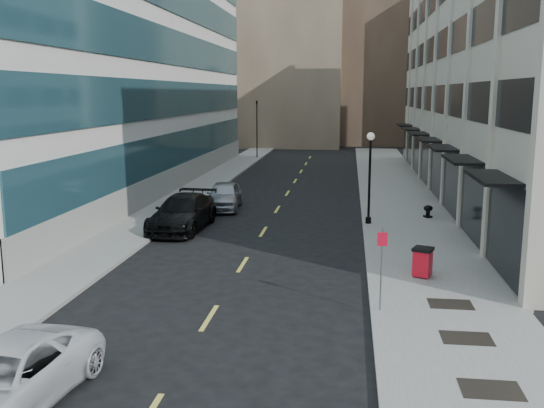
% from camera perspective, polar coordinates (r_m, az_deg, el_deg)
% --- Properties ---
extents(ground, '(160.00, 160.00, 0.00)m').
position_cam_1_polar(ground, '(17.52, -7.45, -12.91)').
color(ground, black).
rests_on(ground, ground).
extents(sidewalk_right, '(5.00, 80.00, 0.15)m').
position_cam_1_polar(sidewalk_right, '(36.33, 12.33, -0.66)').
color(sidewalk_right, gray).
rests_on(sidewalk_right, ground).
extents(sidewalk_left, '(3.00, 80.00, 0.15)m').
position_cam_1_polar(sidewalk_left, '(37.74, -9.35, -0.15)').
color(sidewalk_left, gray).
rests_on(sidewalk_left, ground).
extents(building_left, '(16.14, 46.00, 20.00)m').
position_cam_1_polar(building_left, '(47.17, -18.60, 13.64)').
color(building_left, silver).
rests_on(building_left, ground).
extents(skyline_tan_near, '(14.00, 18.00, 28.00)m').
position_cam_1_polar(skyline_tan_near, '(84.23, 1.71, 15.25)').
color(skyline_tan_near, '#907B5E').
rests_on(skyline_tan_near, ground).
extents(skyline_brown, '(12.00, 16.00, 34.00)m').
position_cam_1_polar(skyline_brown, '(88.19, 10.12, 16.84)').
color(skyline_brown, brown).
rests_on(skyline_brown, ground).
extents(skyline_tan_far, '(12.00, 14.00, 22.00)m').
position_cam_1_polar(skyline_tan_far, '(95.38, -3.84, 12.87)').
color(skyline_tan_far, '#907B5E').
rests_on(skyline_tan_far, ground).
extents(skyline_stone, '(10.00, 14.00, 20.00)m').
position_cam_1_polar(skyline_stone, '(82.75, 17.25, 12.11)').
color(skyline_stone, '#BFB6A2').
rests_on(skyline_stone, ground).
extents(grate_near, '(1.40, 1.00, 0.01)m').
position_cam_1_polar(grate_near, '(15.50, 19.91, -16.09)').
color(grate_near, black).
rests_on(grate_near, sidewalk_right).
extents(grate_mid, '(1.40, 1.00, 0.01)m').
position_cam_1_polar(grate_mid, '(18.18, 17.85, -11.93)').
color(grate_mid, black).
rests_on(grate_mid, sidewalk_right).
extents(grate_far, '(1.40, 1.00, 0.01)m').
position_cam_1_polar(grate_far, '(20.76, 16.45, -9.02)').
color(grate_far, black).
rests_on(grate_far, sidewalk_right).
extents(road_centerline, '(0.15, 68.20, 0.01)m').
position_cam_1_polar(road_centerline, '(33.52, -0.10, -1.46)').
color(road_centerline, '#D8CC4C').
rests_on(road_centerline, ground).
extents(traffic_signal, '(0.66, 0.66, 6.98)m').
position_cam_1_polar(traffic_signal, '(64.28, -1.44, 9.36)').
color(traffic_signal, black).
rests_on(traffic_signal, ground).
extents(car_white_van, '(2.93, 5.46, 1.46)m').
position_cam_1_polar(car_white_van, '(15.04, -23.91, -14.80)').
color(car_white_van, silver).
rests_on(car_white_van, ground).
extents(car_black_pickup, '(2.71, 6.12, 1.75)m').
position_cam_1_polar(car_black_pickup, '(31.29, -8.41, -0.82)').
color(car_black_pickup, black).
rests_on(car_black_pickup, ground).
extents(car_silver_sedan, '(2.35, 4.96, 1.64)m').
position_cam_1_polar(car_silver_sedan, '(36.58, -4.53, 0.81)').
color(car_silver_sedan, '#9A9CA2').
rests_on(car_silver_sedan, ground).
extents(trash_bin, '(0.89, 0.89, 1.12)m').
position_cam_1_polar(trash_bin, '(23.30, 13.99, -5.23)').
color(trash_bin, red).
rests_on(trash_bin, sidewalk_right).
extents(lamppost, '(0.41, 0.41, 4.88)m').
position_cam_1_polar(lamppost, '(31.79, 9.19, 3.25)').
color(lamppost, black).
rests_on(lamppost, sidewalk_right).
extents(sign_post, '(0.32, 0.07, 2.69)m').
position_cam_1_polar(sign_post, '(19.23, 10.29, -4.99)').
color(sign_post, slate).
rests_on(sign_post, sidewalk_right).
extents(urn_planter, '(0.50, 0.50, 0.69)m').
position_cam_1_polar(urn_planter, '(34.36, 14.48, -0.55)').
color(urn_planter, black).
rests_on(urn_planter, sidewalk_right).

